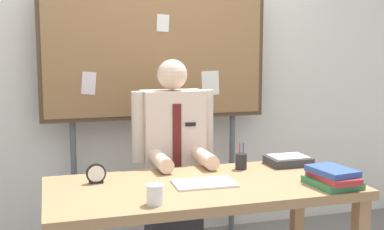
# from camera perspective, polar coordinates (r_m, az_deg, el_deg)

# --- Properties ---
(back_wall) EXTENTS (6.40, 0.08, 2.70)m
(back_wall) POSITION_cam_1_polar(r_m,az_deg,el_deg) (3.82, -4.83, 5.75)
(back_wall) COLOR silver
(back_wall) RESTS_ON ground_plane
(desk) EXTENTS (1.66, 0.79, 0.76)m
(desk) POSITION_cam_1_polar(r_m,az_deg,el_deg) (2.68, 1.20, -9.90)
(desk) COLOR #9E754C
(desk) RESTS_ON ground_plane
(person) EXTENTS (0.55, 0.56, 1.41)m
(person) POSITION_cam_1_polar(r_m,az_deg,el_deg) (3.27, -2.22, -6.85)
(person) COLOR #2D2D33
(person) RESTS_ON ground_plane
(bulletin_board) EXTENTS (1.69, 0.09, 1.94)m
(bulletin_board) POSITION_cam_1_polar(r_m,az_deg,el_deg) (3.62, -4.17, 6.87)
(bulletin_board) COLOR #4C3823
(bulletin_board) RESTS_ON ground_plane
(book_stack) EXTENTS (0.24, 0.30, 0.10)m
(book_stack) POSITION_cam_1_polar(r_m,az_deg,el_deg) (2.70, 16.15, -7.06)
(book_stack) COLOR #337F47
(book_stack) RESTS_ON desk
(open_notebook) EXTENTS (0.34, 0.22, 0.01)m
(open_notebook) POSITION_cam_1_polar(r_m,az_deg,el_deg) (2.64, 1.46, -8.01)
(open_notebook) COLOR silver
(open_notebook) RESTS_ON desk
(desk_clock) EXTENTS (0.11, 0.04, 0.11)m
(desk_clock) POSITION_cam_1_polar(r_m,az_deg,el_deg) (2.70, -11.19, -6.84)
(desk_clock) COLOR black
(desk_clock) RESTS_ON desk
(coffee_mug) EXTENTS (0.08, 0.08, 0.09)m
(coffee_mug) POSITION_cam_1_polar(r_m,az_deg,el_deg) (2.31, -4.37, -9.27)
(coffee_mug) COLOR white
(coffee_mug) RESTS_ON desk
(pen_holder) EXTENTS (0.07, 0.07, 0.16)m
(pen_holder) POSITION_cam_1_polar(r_m,az_deg,el_deg) (2.97, 5.77, -5.41)
(pen_holder) COLOR #262626
(pen_holder) RESTS_ON desk
(paper_tray) EXTENTS (0.26, 0.20, 0.06)m
(paper_tray) POSITION_cam_1_polar(r_m,az_deg,el_deg) (3.13, 11.21, -5.25)
(paper_tray) COLOR #333338
(paper_tray) RESTS_ON desk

